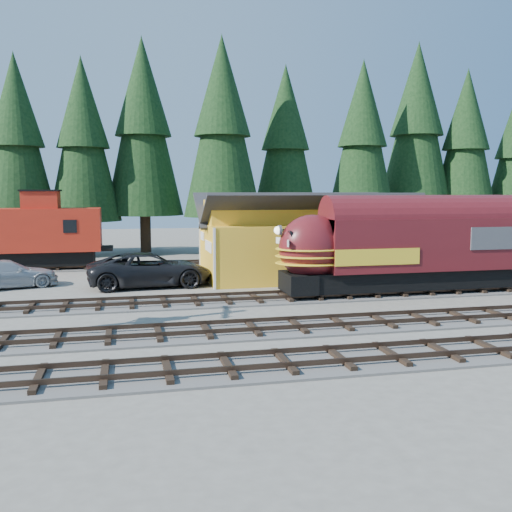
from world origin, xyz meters
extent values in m
plane|color=#6B665B|center=(0.00, 0.00, 0.00)|extent=(120.00, 120.00, 0.00)
cube|color=#4C4947|center=(10.00, 4.00, 0.04)|extent=(68.00, 3.20, 0.08)
cube|color=#38281E|center=(10.00, 4.72, 0.25)|extent=(68.00, 0.08, 0.16)
cube|color=#4C4947|center=(-10.00, 18.00, 0.04)|extent=(32.00, 3.20, 0.08)
cube|color=#38281E|center=(-10.00, 17.28, 0.25)|extent=(32.00, 0.08, 0.16)
cube|color=#38281E|center=(-10.00, 18.72, 0.25)|extent=(32.00, 0.08, 0.16)
cube|color=gold|center=(0.00, 10.50, 1.70)|extent=(12.00, 6.00, 3.40)
cube|color=yellow|center=(0.00, 10.50, 4.12)|extent=(11.88, 3.30, 1.44)
cube|color=white|center=(-6.04, 9.50, 2.20)|extent=(0.06, 2.40, 0.60)
cone|color=black|center=(-18.87, 25.78, 9.58)|extent=(5.85, 5.85, 13.32)
cone|color=black|center=(-13.86, 25.97, 9.58)|extent=(5.85, 5.85, 13.31)
cone|color=black|center=(-8.98, 27.32, 10.85)|extent=(6.62, 6.62, 15.08)
cone|color=black|center=(-2.68, 24.22, 10.67)|extent=(6.51, 6.51, 14.83)
cone|color=black|center=(3.46, 26.77, 9.77)|extent=(5.96, 5.96, 13.57)
cone|color=black|center=(10.59, 26.22, 10.16)|extent=(6.20, 6.20, 14.12)
cone|color=black|center=(17.09, 28.27, 11.58)|extent=(7.06, 7.06, 16.09)
cone|color=black|center=(21.86, 27.28, 10.13)|extent=(6.18, 6.18, 14.07)
cube|color=black|center=(4.20, 4.00, 0.82)|extent=(12.73, 2.28, 0.98)
cube|color=#591418|center=(4.91, 4.00, 2.65)|extent=(11.61, 2.68, 2.68)
ellipsoid|color=#591418|center=(-1.61, 4.00, 2.56)|extent=(3.39, 2.63, 3.30)
cube|color=#38383A|center=(8.22, 4.00, 2.96)|extent=(3.57, 2.74, 1.16)
sphere|color=white|center=(-3.37, 4.00, 3.46)|extent=(0.39, 0.39, 0.39)
cube|color=black|center=(-17.19, 18.00, 0.81)|extent=(8.71, 2.25, 0.97)
cube|color=#B32213|center=(-17.19, 18.00, 2.75)|extent=(9.68, 2.81, 2.90)
cube|color=#B32213|center=(-16.22, 18.00, 4.78)|extent=(2.32, 2.13, 1.16)
imported|color=black|center=(-9.39, 9.37, 0.97)|extent=(7.16, 3.68, 1.93)
imported|color=#B4B8BD|center=(-17.22, 10.61, 0.79)|extent=(5.86, 3.77, 1.58)
camera|label=1|loc=(-10.71, -23.04, 5.39)|focal=40.00mm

